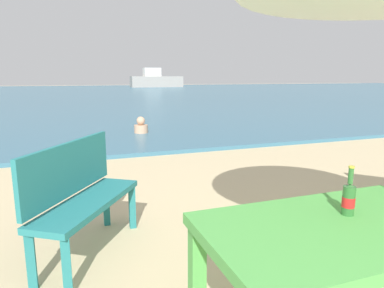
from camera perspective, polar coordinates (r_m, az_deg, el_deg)
sea_water at (r=31.25m, az=-16.75°, el=8.10°), size 120.00×50.00×0.08m
picnic_table_green at (r=1.94m, az=23.41°, el=-15.02°), size 1.40×0.80×0.76m
beer_bottle_amber at (r=1.99m, az=24.63°, el=-8.12°), size 0.07×0.07×0.26m
bench_teal_center at (r=3.00m, az=-18.07°, el=-7.55°), size 0.96×1.20×0.95m
swimmer_person at (r=8.70m, az=-8.50°, el=2.89°), size 0.34×0.34×0.41m
boat_ferry at (r=46.14m, az=-6.02°, el=10.52°), size 6.81×1.86×2.48m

